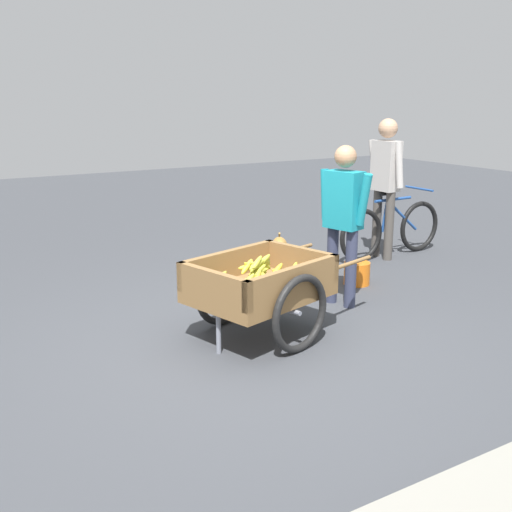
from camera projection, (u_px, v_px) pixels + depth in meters
ground_plane at (254, 349)px, 4.89m from camera, size 24.00×24.00×0.00m
fruit_cart at (260, 288)px, 5.03m from camera, size 1.79×1.18×0.72m
vendor_person at (343, 212)px, 5.71m from camera, size 0.28×0.57×1.54m
bicycle at (391, 229)px, 7.64m from camera, size 1.66×0.46×0.85m
cyclist_person at (386, 175)px, 7.38m from camera, size 0.23×0.61×1.72m
dog at (279, 246)px, 7.11m from camera, size 0.41×0.59×0.40m
plastic_bucket at (357, 273)px, 6.55m from camera, size 0.28×0.28×0.24m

